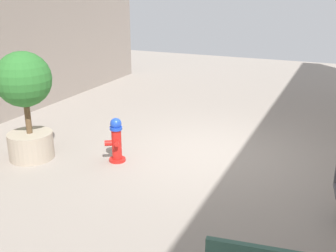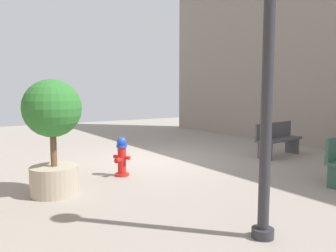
% 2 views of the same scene
% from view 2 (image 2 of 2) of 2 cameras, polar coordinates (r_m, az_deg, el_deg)
% --- Properties ---
extents(ground_plane, '(23.40, 23.40, 0.00)m').
position_cam_2_polar(ground_plane, '(8.97, -1.95, -5.83)').
color(ground_plane, gray).
extents(fire_hydrant, '(0.37, 0.39, 0.85)m').
position_cam_2_polar(fire_hydrant, '(7.26, -8.02, -5.26)').
color(fire_hydrant, red).
rests_on(fire_hydrant, ground_plane).
extents(bench_near, '(1.82, 0.65, 0.95)m').
position_cam_2_polar(bench_near, '(9.91, 18.39, -2.06)').
color(bench_near, '#4C4C51').
rests_on(bench_near, ground_plane).
extents(planter_tree, '(1.02, 1.02, 2.05)m').
position_cam_2_polar(planter_tree, '(6.12, -19.32, -0.19)').
color(planter_tree, tan).
rests_on(planter_tree, ground_plane).
extents(street_lamp, '(0.36, 0.36, 3.67)m').
position_cam_2_polar(street_lamp, '(4.18, 16.97, 12.02)').
color(street_lamp, '#2D2D33').
rests_on(street_lamp, ground_plane).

